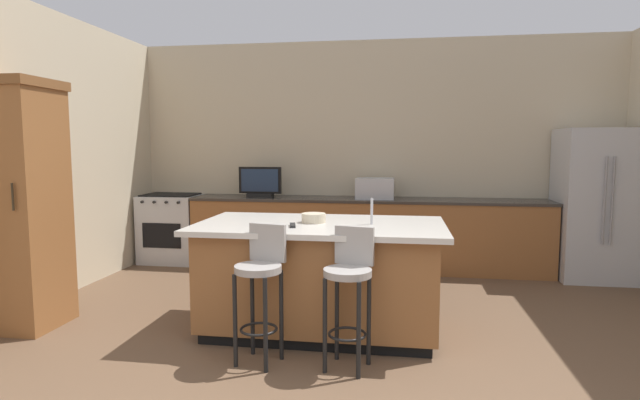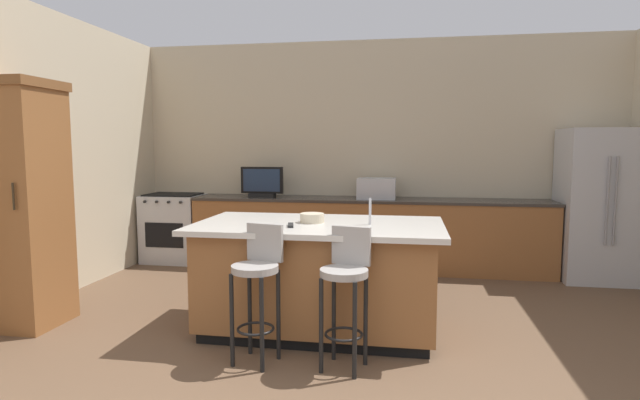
% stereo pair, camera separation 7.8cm
% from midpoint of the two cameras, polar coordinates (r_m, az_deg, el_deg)
% --- Properties ---
extents(wall_back, '(6.77, 0.12, 2.96)m').
position_cam_midpoint_polar(wall_back, '(6.90, 5.42, 5.17)').
color(wall_back, beige).
rests_on(wall_back, ground_plane).
extents(wall_left, '(0.12, 5.05, 2.96)m').
position_cam_midpoint_polar(wall_left, '(5.81, -29.51, 4.27)').
color(wall_left, beige).
rests_on(wall_left, ground_plane).
extents(counter_back, '(4.55, 0.62, 0.91)m').
position_cam_midpoint_polar(counter_back, '(6.62, 4.86, -3.75)').
color(counter_back, brown).
rests_on(counter_back, ground_plane).
extents(kitchen_island, '(2.08, 1.17, 0.93)m').
position_cam_midpoint_polar(kitchen_island, '(4.40, -0.48, -8.47)').
color(kitchen_island, black).
rests_on(kitchen_island, ground_plane).
extents(refrigerator, '(0.82, 0.80, 1.78)m').
position_cam_midpoint_polar(refrigerator, '(6.84, 27.97, -0.44)').
color(refrigerator, '#B7BABF').
rests_on(refrigerator, ground_plane).
extents(range_oven, '(0.76, 0.63, 0.93)m').
position_cam_midpoint_polar(range_oven, '(7.30, -16.51, -3.01)').
color(range_oven, '#B7BABF').
rests_on(range_oven, ground_plane).
extents(cabinet_tower, '(0.58, 0.63, 2.14)m').
position_cam_midpoint_polar(cabinet_tower, '(5.10, -30.57, -0.05)').
color(cabinet_tower, brown).
rests_on(cabinet_tower, ground_plane).
extents(microwave, '(0.48, 0.36, 0.26)m').
position_cam_midpoint_polar(microwave, '(6.54, 5.81, 1.30)').
color(microwave, '#B7BABF').
rests_on(microwave, counter_back).
extents(tv_monitor, '(0.56, 0.16, 0.40)m').
position_cam_midpoint_polar(tv_monitor, '(6.73, -7.02, 1.87)').
color(tv_monitor, black).
rests_on(tv_monitor, counter_back).
extents(sink_faucet_back, '(0.02, 0.02, 0.24)m').
position_cam_midpoint_polar(sink_faucet_back, '(6.65, 4.55, 1.30)').
color(sink_faucet_back, '#B2B2B7').
rests_on(sink_faucet_back, counter_back).
extents(sink_faucet_island, '(0.02, 0.02, 0.22)m').
position_cam_midpoint_polar(sink_faucet_island, '(4.25, 5.27, -1.25)').
color(sink_faucet_island, '#B2B2B7').
rests_on(sink_faucet_island, kitchen_island).
extents(bar_stool_left, '(0.35, 0.37, 1.01)m').
position_cam_midpoint_polar(bar_stool_left, '(3.78, -7.25, -8.88)').
color(bar_stool_left, gray).
rests_on(bar_stool_left, ground_plane).
extents(bar_stool_right, '(0.35, 0.37, 1.00)m').
position_cam_midpoint_polar(bar_stool_right, '(3.66, 2.64, -9.37)').
color(bar_stool_right, gray).
rests_on(bar_stool_right, ground_plane).
extents(fruit_bowl, '(0.20, 0.20, 0.08)m').
position_cam_midpoint_polar(fruit_bowl, '(4.35, -1.23, -2.01)').
color(fruit_bowl, beige).
rests_on(fruit_bowl, kitchen_island).
extents(tv_remote, '(0.08, 0.18, 0.02)m').
position_cam_midpoint_polar(tv_remote, '(4.14, -3.61, -2.83)').
color(tv_remote, black).
rests_on(tv_remote, kitchen_island).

